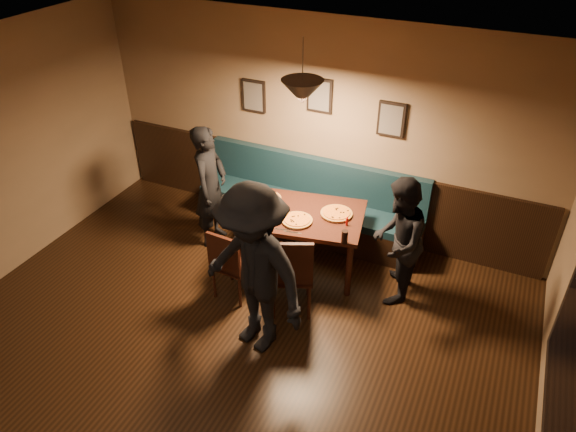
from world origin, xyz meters
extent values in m
plane|color=black|center=(0.00, 0.00, 0.00)|extent=(7.00, 7.00, 0.00)
plane|color=silver|center=(0.00, 0.00, 2.80)|extent=(7.00, 7.00, 0.00)
plane|color=#8C704F|center=(0.00, 3.50, 1.40)|extent=(6.00, 0.00, 6.00)
cube|color=black|center=(0.00, 3.47, 0.50)|extent=(5.88, 0.06, 1.00)
cube|color=black|center=(-0.90, 3.47, 1.70)|extent=(0.32, 0.04, 0.42)
cube|color=black|center=(0.00, 3.47, 1.85)|extent=(0.32, 0.04, 0.42)
cube|color=black|center=(0.90, 3.47, 1.70)|extent=(0.32, 0.04, 0.42)
cone|color=black|center=(0.18, 2.50, 2.25)|extent=(0.44, 0.44, 0.25)
cube|color=#321A0E|center=(0.18, 2.50, 0.39)|extent=(1.61, 1.20, 0.78)
imported|color=black|center=(-1.07, 2.55, 0.81)|extent=(0.46, 0.64, 1.62)
imported|color=black|center=(1.35, 2.46, 0.76)|extent=(0.63, 0.78, 1.51)
imported|color=black|center=(0.27, 1.17, 0.94)|extent=(1.35, 1.00, 1.87)
cylinder|color=#D25E27|center=(-0.29, 2.61, 0.80)|extent=(0.37, 0.37, 0.04)
cylinder|color=gold|center=(0.22, 2.32, 0.80)|extent=(0.39, 0.39, 0.04)
cylinder|color=#C67025|center=(0.58, 2.64, 0.80)|extent=(0.46, 0.46, 0.04)
cylinder|color=black|center=(0.84, 2.16, 0.86)|extent=(0.08, 0.08, 0.15)
cylinder|color=#A20905|center=(0.75, 2.49, 0.84)|extent=(0.03, 0.03, 0.12)
cube|color=#1D6D2E|center=(-0.42, 2.73, 0.78)|extent=(0.16, 0.16, 0.01)
cube|color=#1B6721|center=(-0.38, 2.23, 0.78)|extent=(0.16, 0.16, 0.01)
cube|color=silver|center=(0.18, 2.10, 0.78)|extent=(0.17, 0.06, 0.00)
camera|label=1|loc=(2.20, -2.27, 4.17)|focal=33.16mm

